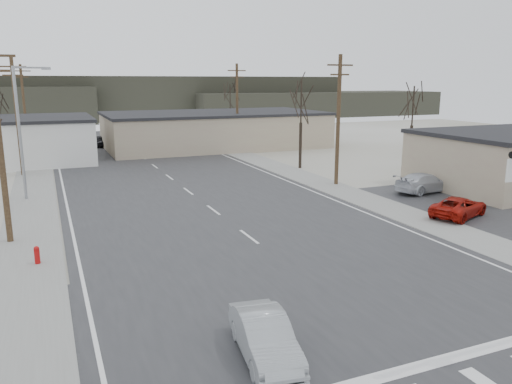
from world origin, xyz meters
The scene contains 22 objects.
ground centered at (0.00, 0.00, 0.00)m, with size 140.00×140.00×0.00m, color silver.
main_road centered at (0.00, 15.00, 0.02)m, with size 18.00×110.00×0.05m, color #29292C.
cross_road centered at (0.00, 0.00, 0.02)m, with size 90.00×10.00×0.04m, color #29292C.
sidewalk_left centered at (-10.60, 20.00, 0.03)m, with size 3.00×90.00×0.06m, color gray.
sidewalk_right centered at (10.60, 20.00, 0.03)m, with size 3.00×90.00×0.06m, color gray.
fire_hydrant centered at (-10.20, 8.00, 0.45)m, with size 0.24×0.24×0.87m.
building_right_far centered at (10.00, 44.00, 2.15)m, with size 26.30×14.30×4.30m.
upole_left_c centered at (-11.50, 32.00, 5.22)m, with size 2.20×0.30×10.00m.
upole_left_d centered at (-11.50, 52.00, 5.22)m, with size 2.20×0.30×10.00m.
upole_right_a centered at (11.50, 18.00, 5.22)m, with size 2.20×0.30×10.00m.
upole_right_b centered at (11.50, 40.00, 5.22)m, with size 2.20×0.30×10.00m.
streetlight_main centered at (-10.80, 22.00, 5.09)m, with size 2.40×0.25×9.00m.
tree_right_mid centered at (12.50, 26.00, 5.93)m, with size 3.74×3.74×8.33m.
tree_right_far centered at (15.00, 52.00, 5.58)m, with size 3.52×3.52×7.84m.
tree_lot centered at (22.00, 22.00, 5.58)m, with size 3.52×3.52×7.84m.
hill_center centered at (15.00, 96.00, 4.50)m, with size 80.00×18.00×9.00m, color #333026.
hill_right centered at (50.00, 90.00, 2.75)m, with size 60.00×18.00×5.50m, color #333026.
sedan_crossing centered at (-3.97, -3.00, 0.69)m, with size 1.37×3.94×1.30m, color #959B9F.
car_far_a centered at (1.32, 41.00, 0.73)m, with size 1.93×4.75×1.38m, color black.
car_far_b centered at (-3.12, 49.52, 0.71)m, with size 1.57×3.90×1.33m, color black.
car_parked_red centered at (13.11, 6.79, 0.64)m, with size 2.02×4.37×1.21m, color #981008.
car_parked_silver centered at (15.91, 13.00, 0.74)m, with size 1.98×4.88×1.42m, color #B9BDC5.
Camera 1 is at (-9.39, -15.19, 8.02)m, focal length 35.00 mm.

